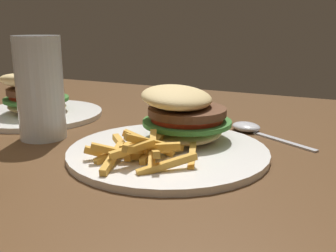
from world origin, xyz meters
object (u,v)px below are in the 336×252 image
spoon (249,128)px  meal_plate_far (36,102)px  beer_glass (40,92)px  meal_plate_near (176,130)px

spoon → meal_plate_far: bearing=40.2°
beer_glass → meal_plate_far: beer_glass is taller
meal_plate_far → beer_glass: bearing=-132.1°
beer_glass → meal_plate_far: bearing=47.9°
meal_plate_far → spoon: bearing=-79.5°
beer_glass → meal_plate_far: (0.11, 0.12, -0.05)m
beer_glass → meal_plate_near: bearing=-80.3°
spoon → meal_plate_far: meal_plate_far is taller
spoon → meal_plate_near: bearing=92.4°
beer_glass → spoon: bearing=-58.4°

